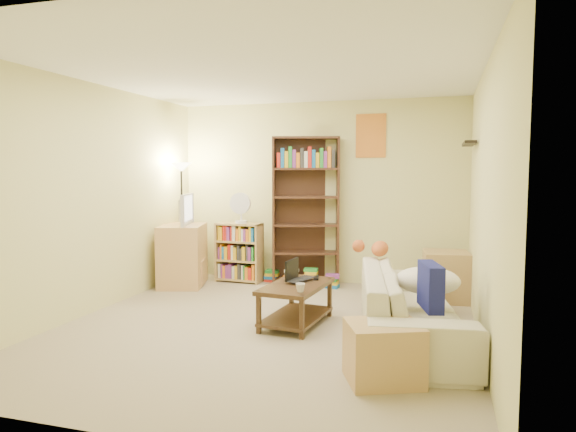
{
  "coord_description": "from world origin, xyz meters",
  "views": [
    {
      "loc": [
        1.63,
        -4.72,
        1.55
      ],
      "look_at": [
        0.01,
        0.72,
        1.05
      ],
      "focal_mm": 32.0,
      "sensor_mm": 36.0,
      "label": 1
    }
  ],
  "objects_px": {
    "tall_bookshelf": "(306,207)",
    "floor_lamp": "(181,187)",
    "tabby_cat": "(376,248)",
    "end_cabinet": "(384,353)",
    "television": "(182,209)",
    "tv_stand": "(183,255)",
    "short_bookshelf": "(239,252)",
    "laptop": "(304,281)",
    "desk_fan": "(241,207)",
    "sofa": "(410,306)",
    "side_table": "(446,276)",
    "coffee_table": "(296,298)",
    "mug": "(300,288)"
  },
  "relations": [
    {
      "from": "tv_stand",
      "to": "desk_fan",
      "type": "bearing_deg",
      "value": 12.88
    },
    {
      "from": "tabby_cat",
      "to": "end_cabinet",
      "type": "bearing_deg",
      "value": -81.26
    },
    {
      "from": "laptop",
      "to": "desk_fan",
      "type": "height_order",
      "value": "desk_fan"
    },
    {
      "from": "end_cabinet",
      "to": "mug",
      "type": "bearing_deg",
      "value": 135.23
    },
    {
      "from": "end_cabinet",
      "to": "television",
      "type": "bearing_deg",
      "value": 140.07
    },
    {
      "from": "tv_stand",
      "to": "floor_lamp",
      "type": "xyz_separation_m",
      "value": [
        -0.1,
        0.19,
        0.91
      ]
    },
    {
      "from": "floor_lamp",
      "to": "tv_stand",
      "type": "bearing_deg",
      "value": -61.74
    },
    {
      "from": "tall_bookshelf",
      "to": "end_cabinet",
      "type": "distance_m",
      "value": 3.47
    },
    {
      "from": "coffee_table",
      "to": "short_bookshelf",
      "type": "bearing_deg",
      "value": 133.5
    },
    {
      "from": "tall_bookshelf",
      "to": "laptop",
      "type": "bearing_deg",
      "value": -91.92
    },
    {
      "from": "tabby_cat",
      "to": "floor_lamp",
      "type": "distance_m",
      "value": 2.97
    },
    {
      "from": "television",
      "to": "floor_lamp",
      "type": "distance_m",
      "value": 0.36
    },
    {
      "from": "mug",
      "to": "television",
      "type": "height_order",
      "value": "television"
    },
    {
      "from": "sofa",
      "to": "coffee_table",
      "type": "relative_size",
      "value": 2.32
    },
    {
      "from": "tv_stand",
      "to": "short_bookshelf",
      "type": "bearing_deg",
      "value": 17.28
    },
    {
      "from": "tv_stand",
      "to": "television",
      "type": "distance_m",
      "value": 0.62
    },
    {
      "from": "television",
      "to": "short_bookshelf",
      "type": "xyz_separation_m",
      "value": [
        0.65,
        0.43,
        -0.62
      ]
    },
    {
      "from": "tall_bookshelf",
      "to": "floor_lamp",
      "type": "height_order",
      "value": "tall_bookshelf"
    },
    {
      "from": "coffee_table",
      "to": "floor_lamp",
      "type": "bearing_deg",
      "value": 150.49
    },
    {
      "from": "laptop",
      "to": "short_bookshelf",
      "type": "relative_size",
      "value": 0.52
    },
    {
      "from": "sofa",
      "to": "side_table",
      "type": "distance_m",
      "value": 1.63
    },
    {
      "from": "coffee_table",
      "to": "floor_lamp",
      "type": "height_order",
      "value": "floor_lamp"
    },
    {
      "from": "laptop",
      "to": "mug",
      "type": "distance_m",
      "value": 0.43
    },
    {
      "from": "television",
      "to": "tall_bookshelf",
      "type": "height_order",
      "value": "tall_bookshelf"
    },
    {
      "from": "tabby_cat",
      "to": "side_table",
      "type": "height_order",
      "value": "tabby_cat"
    },
    {
      "from": "sofa",
      "to": "side_table",
      "type": "bearing_deg",
      "value": -20.85
    },
    {
      "from": "mug",
      "to": "tall_bookshelf",
      "type": "xyz_separation_m",
      "value": [
        -0.53,
        2.2,
        0.6
      ]
    },
    {
      "from": "laptop",
      "to": "end_cabinet",
      "type": "height_order",
      "value": "laptop"
    },
    {
      "from": "short_bookshelf",
      "to": "end_cabinet",
      "type": "bearing_deg",
      "value": -48.46
    },
    {
      "from": "end_cabinet",
      "to": "laptop",
      "type": "bearing_deg",
      "value": 126.27
    },
    {
      "from": "television",
      "to": "end_cabinet",
      "type": "relative_size",
      "value": 1.37
    },
    {
      "from": "mug",
      "to": "desk_fan",
      "type": "xyz_separation_m",
      "value": [
        -1.4,
        2.0,
        0.6
      ]
    },
    {
      "from": "laptop",
      "to": "tall_bookshelf",
      "type": "bearing_deg",
      "value": 35.44
    },
    {
      "from": "coffee_table",
      "to": "television",
      "type": "relative_size",
      "value": 1.37
    },
    {
      "from": "tabby_cat",
      "to": "tv_stand",
      "type": "height_order",
      "value": "tv_stand"
    },
    {
      "from": "sofa",
      "to": "laptop",
      "type": "relative_size",
      "value": 5.35
    },
    {
      "from": "sofa",
      "to": "tall_bookshelf",
      "type": "bearing_deg",
      "value": 27.61
    },
    {
      "from": "floor_lamp",
      "to": "side_table",
      "type": "relative_size",
      "value": 2.82
    },
    {
      "from": "tv_stand",
      "to": "coffee_table",
      "type": "bearing_deg",
      "value": -49.61
    },
    {
      "from": "tall_bookshelf",
      "to": "side_table",
      "type": "relative_size",
      "value": 3.41
    },
    {
      "from": "television",
      "to": "short_bookshelf",
      "type": "relative_size",
      "value": 0.87
    },
    {
      "from": "tall_bookshelf",
      "to": "end_cabinet",
      "type": "relative_size",
      "value": 3.83
    },
    {
      "from": "television",
      "to": "side_table",
      "type": "distance_m",
      "value": 3.5
    },
    {
      "from": "mug",
      "to": "tv_stand",
      "type": "distance_m",
      "value": 2.65
    },
    {
      "from": "coffee_table",
      "to": "laptop",
      "type": "relative_size",
      "value": 2.31
    },
    {
      "from": "laptop",
      "to": "floor_lamp",
      "type": "height_order",
      "value": "floor_lamp"
    },
    {
      "from": "coffee_table",
      "to": "tabby_cat",
      "type": "bearing_deg",
      "value": 47.31
    },
    {
      "from": "short_bookshelf",
      "to": "mug",
      "type": "bearing_deg",
      "value": -51.73
    },
    {
      "from": "floor_lamp",
      "to": "end_cabinet",
      "type": "relative_size",
      "value": 3.18
    },
    {
      "from": "tv_stand",
      "to": "side_table",
      "type": "relative_size",
      "value": 1.4
    }
  ]
}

